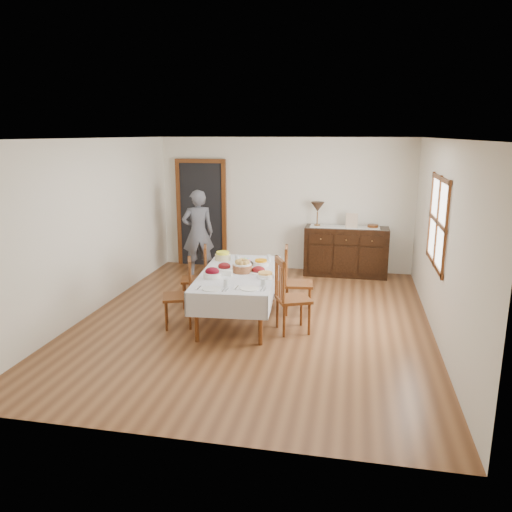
% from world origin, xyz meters
% --- Properties ---
extents(ground, '(6.00, 6.00, 0.00)m').
position_xyz_m(ground, '(0.00, 0.00, 0.00)').
color(ground, brown).
extents(room_shell, '(5.02, 6.02, 2.65)m').
position_xyz_m(room_shell, '(-0.15, 0.42, 1.64)').
color(room_shell, silver).
rests_on(room_shell, ground).
extents(dining_table, '(1.22, 2.16, 0.72)m').
position_xyz_m(dining_table, '(-0.24, 0.02, 0.63)').
color(dining_table, silver).
rests_on(dining_table, ground).
extents(chair_left_near, '(0.52, 0.52, 0.97)m').
position_xyz_m(chair_left_near, '(-0.98, -0.40, 0.49)').
color(chair_left_near, '#5C2D12').
rests_on(chair_left_near, ground).
extents(chair_left_far, '(0.49, 0.49, 0.96)m').
position_xyz_m(chair_left_far, '(-1.01, 0.47, 0.49)').
color(chair_left_far, '#5C2D12').
rests_on(chair_left_far, ground).
extents(chair_right_near, '(0.57, 0.57, 1.05)m').
position_xyz_m(chair_right_near, '(0.55, -0.31, 0.53)').
color(chair_right_near, '#5C2D12').
rests_on(chair_right_near, ground).
extents(chair_right_far, '(0.47, 0.47, 1.02)m').
position_xyz_m(chair_right_far, '(0.53, 0.46, 0.52)').
color(chair_right_far, '#5C2D12').
rests_on(chair_right_far, ground).
extents(sideboard, '(1.57, 0.57, 0.94)m').
position_xyz_m(sideboard, '(1.24, 2.72, 0.47)').
color(sideboard, black).
rests_on(sideboard, ground).
extents(person, '(0.65, 0.55, 1.76)m').
position_xyz_m(person, '(-1.54, 2.19, 0.88)').
color(person, '#52545D').
rests_on(person, ground).
extents(bread_basket, '(0.29, 0.29, 0.18)m').
position_xyz_m(bread_basket, '(-0.19, 0.03, 0.80)').
color(bread_basket, brown).
rests_on(bread_basket, dining_table).
extents(egg_basket, '(0.24, 0.24, 0.10)m').
position_xyz_m(egg_basket, '(-0.24, 0.42, 0.75)').
color(egg_basket, black).
rests_on(egg_basket, dining_table).
extents(ham_platter_a, '(0.32, 0.32, 0.11)m').
position_xyz_m(ham_platter_a, '(-0.49, 0.16, 0.75)').
color(ham_platter_a, white).
rests_on(ham_platter_a, dining_table).
extents(ham_platter_b, '(0.29, 0.29, 0.11)m').
position_xyz_m(ham_platter_b, '(0.05, 0.05, 0.75)').
color(ham_platter_b, white).
rests_on(ham_platter_b, dining_table).
extents(beet_bowl, '(0.25, 0.25, 0.15)m').
position_xyz_m(beet_bowl, '(-0.53, -0.33, 0.78)').
color(beet_bowl, white).
rests_on(beet_bowl, dining_table).
extents(carrot_bowl, '(0.24, 0.24, 0.09)m').
position_xyz_m(carrot_bowl, '(0.01, 0.43, 0.76)').
color(carrot_bowl, white).
rests_on(carrot_bowl, dining_table).
extents(pineapple_bowl, '(0.25, 0.25, 0.13)m').
position_xyz_m(pineapple_bowl, '(-0.65, 0.67, 0.78)').
color(pineapple_bowl, beige).
rests_on(pineapple_bowl, dining_table).
extents(casserole_dish, '(0.24, 0.24, 0.08)m').
position_xyz_m(casserole_dish, '(0.19, -0.18, 0.75)').
color(casserole_dish, white).
rests_on(casserole_dish, dining_table).
extents(butter_dish, '(0.15, 0.10, 0.07)m').
position_xyz_m(butter_dish, '(-0.36, -0.17, 0.75)').
color(butter_dish, white).
rests_on(butter_dish, dining_table).
extents(setting_left, '(0.43, 0.31, 0.10)m').
position_xyz_m(setting_left, '(-0.35, -0.79, 0.74)').
color(setting_left, white).
rests_on(setting_left, dining_table).
extents(setting_right, '(0.43, 0.31, 0.10)m').
position_xyz_m(setting_right, '(0.13, -0.68, 0.74)').
color(setting_right, white).
rests_on(setting_right, dining_table).
extents(glass_far_a, '(0.07, 0.07, 0.10)m').
position_xyz_m(glass_far_a, '(-0.41, 0.64, 0.77)').
color(glass_far_a, silver).
rests_on(glass_far_a, dining_table).
extents(glass_far_b, '(0.06, 0.06, 0.11)m').
position_xyz_m(glass_far_b, '(0.08, 0.70, 0.77)').
color(glass_far_b, silver).
rests_on(glass_far_b, dining_table).
extents(runner, '(1.30, 0.35, 0.01)m').
position_xyz_m(runner, '(1.20, 2.73, 0.94)').
color(runner, white).
rests_on(runner, sideboard).
extents(table_lamp, '(0.26, 0.26, 0.46)m').
position_xyz_m(table_lamp, '(0.67, 2.74, 1.29)').
color(table_lamp, brown).
rests_on(table_lamp, sideboard).
extents(picture_frame, '(0.22, 0.08, 0.28)m').
position_xyz_m(picture_frame, '(1.32, 2.64, 1.08)').
color(picture_frame, tan).
rests_on(picture_frame, sideboard).
extents(deco_bowl, '(0.20, 0.20, 0.06)m').
position_xyz_m(deco_bowl, '(1.72, 2.76, 0.97)').
color(deco_bowl, '#5C2D12').
rests_on(deco_bowl, sideboard).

